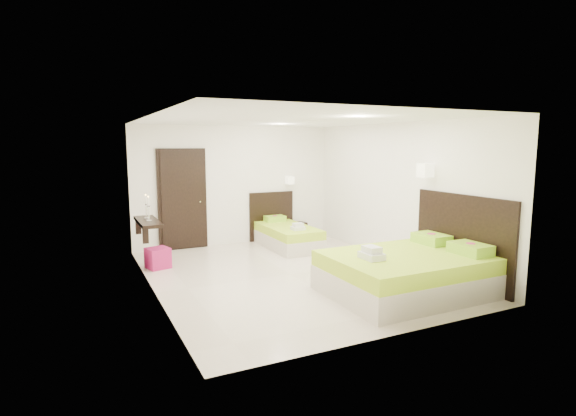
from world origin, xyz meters
name	(u,v)px	position (x,y,z in m)	size (l,w,h in m)	color
floor	(290,274)	(0.00, 0.00, 0.00)	(5.50, 5.50, 0.00)	beige
bed_single	(286,234)	(0.85, 1.93, 0.27)	(1.07, 1.79, 1.47)	beige
bed_double	(410,270)	(1.19, -1.62, 0.34)	(2.28, 1.94, 1.88)	beige
nightstand	(296,230)	(1.44, 2.65, 0.19)	(0.42, 0.38, 0.38)	black
ottoman	(158,258)	(-1.96, 1.39, 0.18)	(0.37, 0.37, 0.37)	#9E1551
door	(182,200)	(-1.20, 2.70, 1.05)	(1.02, 0.15, 2.14)	black
console_shelf	(147,222)	(-2.08, 1.60, 0.82)	(0.35, 1.20, 0.78)	black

